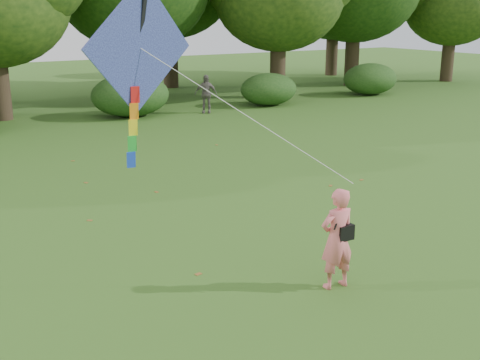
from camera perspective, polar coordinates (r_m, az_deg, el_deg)
ground at (r=10.78m, az=10.79°, el=-9.34°), size 100.00×100.00×0.00m
man_kite_flyer at (r=10.16m, az=9.18°, el=-5.51°), size 0.66×0.46×1.74m
bystander_right at (r=27.60m, az=-3.26°, el=8.15°), size 1.08×0.92×1.74m
crossbody_bag at (r=10.17m, az=9.82°, el=-4.83°), size 0.43×0.20×0.70m
flying_kite at (r=9.63m, az=-9.49°, el=11.95°), size 3.89×2.18×3.23m
shrub_band at (r=25.70m, az=-17.87°, el=6.82°), size 39.15×3.22×1.88m
fallen_leaves at (r=14.08m, az=-4.12°, el=-2.98°), size 9.23×14.74×0.01m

